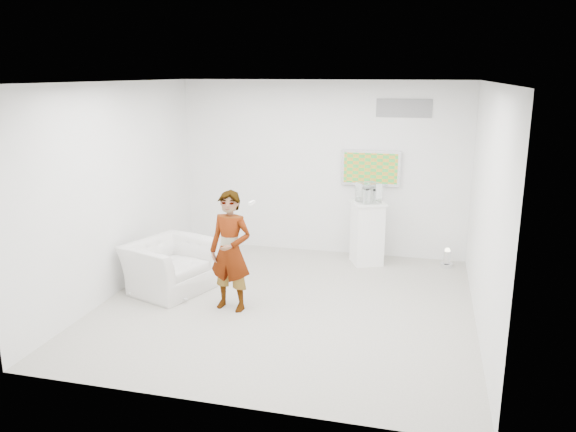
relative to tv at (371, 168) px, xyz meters
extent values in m
cube|color=#B7B3A8|center=(-0.85, -2.45, -1.55)|extent=(5.00, 5.00, 0.01)
cube|color=#323235|center=(-0.85, -2.45, 1.45)|extent=(5.00, 5.00, 0.01)
cube|color=white|center=(-0.85, 0.05, -0.05)|extent=(5.00, 0.01, 3.00)
cube|color=white|center=(-0.85, -4.95, -0.05)|extent=(5.00, 0.01, 3.00)
cube|color=white|center=(-3.35, -2.45, -0.05)|extent=(0.01, 5.00, 3.00)
cube|color=white|center=(1.65, -2.45, -0.05)|extent=(0.01, 5.00, 3.00)
cube|color=silver|center=(0.00, 0.00, 0.00)|extent=(1.00, 0.08, 0.60)
cube|color=gray|center=(0.50, 0.04, 1.00)|extent=(0.90, 0.02, 0.30)
imported|color=silver|center=(-1.54, -2.75, -0.74)|extent=(0.65, 0.48, 1.63)
imported|color=silver|center=(-2.64, -2.35, -1.18)|extent=(1.32, 1.41, 0.74)
cube|color=white|center=(0.02, -0.43, -1.02)|extent=(0.67, 0.67, 1.05)
cylinder|color=white|center=(1.33, -0.31, -1.40)|extent=(0.25, 0.25, 0.31)
cube|color=white|center=(0.02, -0.43, -0.34)|extent=(0.45, 0.45, 0.32)
cube|color=white|center=(0.02, -0.43, -0.39)|extent=(0.05, 0.16, 0.22)
cube|color=white|center=(-1.27, -2.64, -0.09)|extent=(0.05, 0.16, 0.04)
camera|label=1|loc=(0.93, -9.45, 1.56)|focal=35.00mm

